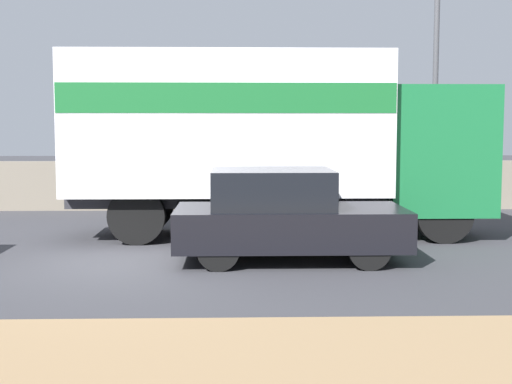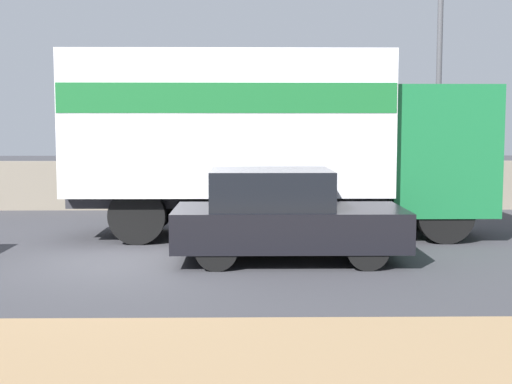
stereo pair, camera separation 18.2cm
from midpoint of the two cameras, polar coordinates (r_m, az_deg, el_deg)
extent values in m
plane|color=#38383D|center=(12.06, -10.18, -5.56)|extent=(80.00, 80.00, 0.00)
cube|color=gray|center=(19.18, -7.00, 0.52)|extent=(60.00, 0.35, 1.30)
cylinder|color=#4C4C51|center=(18.64, 13.86, 7.58)|extent=(0.14, 0.14, 6.05)
cube|color=#196B38|center=(14.92, 13.63, 3.29)|extent=(2.07, 2.12, 2.54)
cube|color=black|center=(15.21, 17.38, 5.15)|extent=(0.06, 1.81, 1.12)
cube|color=#2D2D33|center=(14.46, -2.62, -0.53)|extent=(6.28, 1.38, 0.25)
cube|color=white|center=(14.38, -2.65, 5.47)|extent=(6.28, 2.50, 2.77)
cube|color=#19662D|center=(14.39, -2.66, 7.36)|extent=(6.25, 2.52, 0.55)
cylinder|color=black|center=(15.87, 12.69, -0.97)|extent=(1.09, 0.28, 1.09)
cylinder|color=black|center=(14.16, 14.47, -1.78)|extent=(1.09, 0.28, 1.09)
cylinder|color=black|center=(15.50, -8.96, -1.06)|extent=(1.09, 0.28, 1.09)
cylinder|color=black|center=(13.74, -9.90, -1.90)|extent=(1.09, 0.28, 1.09)
cylinder|color=black|center=(15.39, -4.32, -1.05)|extent=(1.09, 0.28, 1.09)
cylinder|color=black|center=(13.62, -4.66, -1.90)|extent=(1.09, 0.28, 1.09)
cube|color=black|center=(11.95, 2.30, -2.78)|extent=(3.82, 1.88, 0.64)
cube|color=black|center=(11.86, 0.84, 0.28)|extent=(1.99, 1.73, 0.64)
cylinder|color=black|center=(12.93, 7.30, -3.26)|extent=(0.67, 0.20, 0.67)
cylinder|color=black|center=(11.33, 8.60, -4.52)|extent=(0.67, 0.20, 0.67)
cylinder|color=black|center=(12.78, -3.28, -3.33)|extent=(0.67, 0.20, 0.67)
cylinder|color=black|center=(11.16, -3.51, -4.62)|extent=(0.67, 0.20, 0.67)
camera|label=1|loc=(0.09, -90.40, -0.04)|focal=50.00mm
camera|label=2|loc=(0.09, 89.60, 0.04)|focal=50.00mm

